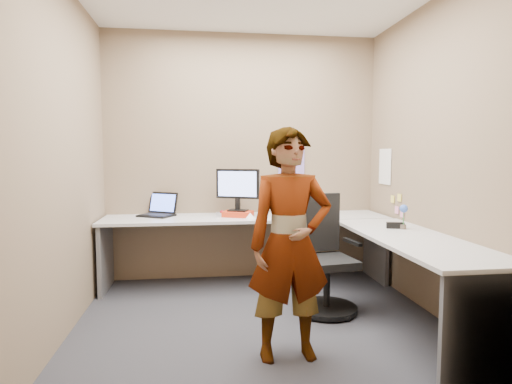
{
  "coord_description": "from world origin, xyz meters",
  "views": [
    {
      "loc": [
        -0.49,
        -3.46,
        1.38
      ],
      "look_at": [
        0.01,
        0.25,
        1.05
      ],
      "focal_mm": 30.0,
      "sensor_mm": 36.0,
      "label": 1
    }
  ],
  "objects": [
    {
      "name": "ground",
      "position": [
        0.0,
        0.0,
        0.0
      ],
      "size": [
        3.0,
        3.0,
        0.0
      ],
      "primitive_type": "plane",
      "color": "#28282E",
      "rests_on": "ground"
    },
    {
      "name": "wall_back",
      "position": [
        0.0,
        1.3,
        1.35
      ],
      "size": [
        3.0,
        0.0,
        3.0
      ],
      "primitive_type": "plane",
      "rotation": [
        1.57,
        0.0,
        0.0
      ],
      "color": "brown",
      "rests_on": "ground"
    },
    {
      "name": "wall_right",
      "position": [
        1.5,
        0.0,
        1.35
      ],
      "size": [
        0.0,
        2.7,
        2.7
      ],
      "primitive_type": "plane",
      "rotation": [
        1.57,
        0.0,
        -1.57
      ],
      "color": "brown",
      "rests_on": "ground"
    },
    {
      "name": "wall_left",
      "position": [
        -1.5,
        0.0,
        1.35
      ],
      "size": [
        0.0,
        2.7,
        2.7
      ],
      "primitive_type": "plane",
      "rotation": [
        1.57,
        0.0,
        1.57
      ],
      "color": "brown",
      "rests_on": "ground"
    },
    {
      "name": "desk",
      "position": [
        0.44,
        0.39,
        0.59
      ],
      "size": [
        2.98,
        2.58,
        0.73
      ],
      "color": "#AEAEAE",
      "rests_on": "ground"
    },
    {
      "name": "paper_ream",
      "position": [
        -0.09,
        0.97,
        0.76
      ],
      "size": [
        0.35,
        0.31,
        0.06
      ],
      "primitive_type": "cube",
      "rotation": [
        0.0,
        0.0,
        -0.41
      ],
      "color": "red",
      "rests_on": "desk"
    },
    {
      "name": "monitor",
      "position": [
        -0.09,
        0.98,
        1.05
      ],
      "size": [
        0.44,
        0.23,
        0.44
      ],
      "rotation": [
        0.0,
        0.0,
        -0.41
      ],
      "color": "black",
      "rests_on": "paper_ream"
    },
    {
      "name": "laptop",
      "position": [
        -0.91,
        1.14,
        0.79
      ],
      "size": [
        0.44,
        0.42,
        0.24
      ],
      "rotation": [
        0.0,
        0.0,
        -0.54
      ],
      "color": "black",
      "rests_on": "desk"
    },
    {
      "name": "trackball_mouse",
      "position": [
        -0.26,
        0.97,
        0.76
      ],
      "size": [
        0.12,
        0.08,
        0.07
      ],
      "color": "#B7B7BC",
      "rests_on": "desk"
    },
    {
      "name": "origami",
      "position": [
        0.02,
        0.81,
        0.76
      ],
      "size": [
        0.1,
        0.1,
        0.06
      ],
      "primitive_type": "cone",
      "color": "white",
      "rests_on": "desk"
    },
    {
      "name": "stapler",
      "position": [
        1.22,
        0.06,
        0.76
      ],
      "size": [
        0.16,
        0.08,
        0.05
      ],
      "primitive_type": "cube",
      "rotation": [
        0.0,
        0.0,
        -0.25
      ],
      "color": "black",
      "rests_on": "desk"
    },
    {
      "name": "flower",
      "position": [
        1.27,
        0.03,
        0.87
      ],
      "size": [
        0.07,
        0.07,
        0.22
      ],
      "color": "brown",
      "rests_on": "desk"
    },
    {
      "name": "calendar_purple",
      "position": [
        0.55,
        1.29,
        1.3
      ],
      "size": [
        0.3,
        0.01,
        0.4
      ],
      "primitive_type": "cube",
      "color": "#846BB7",
      "rests_on": "wall_back"
    },
    {
      "name": "calendar_white",
      "position": [
        1.49,
        0.9,
        1.25
      ],
      "size": [
        0.01,
        0.28,
        0.38
      ],
      "primitive_type": "cube",
      "color": "white",
      "rests_on": "wall_right"
    },
    {
      "name": "sticky_note_a",
      "position": [
        1.49,
        0.55,
        0.95
      ],
      "size": [
        0.01,
        0.07,
        0.07
      ],
      "primitive_type": "cube",
      "color": "#F2E059",
      "rests_on": "wall_right"
    },
    {
      "name": "sticky_note_b",
      "position": [
        1.49,
        0.6,
        0.82
      ],
      "size": [
        0.01,
        0.07,
        0.07
      ],
      "primitive_type": "cube",
      "color": "pink",
      "rests_on": "wall_right"
    },
    {
      "name": "sticky_note_c",
      "position": [
        1.49,
        0.48,
        0.8
      ],
      "size": [
        0.01,
        0.07,
        0.07
      ],
      "primitive_type": "cube",
      "color": "pink",
      "rests_on": "wall_right"
    },
    {
      "name": "sticky_note_d",
      "position": [
        1.49,
        0.7,
        0.92
      ],
      "size": [
        0.01,
        0.07,
        0.07
      ],
      "primitive_type": "cube",
      "color": "#F2E059",
      "rests_on": "wall_right"
    },
    {
      "name": "office_chair",
      "position": [
        0.59,
        0.13,
        0.41
      ],
      "size": [
        0.55,
        0.54,
        1.01
      ],
      "rotation": [
        0.0,
        0.0,
        0.15
      ],
      "color": "black",
      "rests_on": "ground"
    },
    {
      "name": "person",
      "position": [
        0.11,
        -0.69,
        0.78
      ],
      "size": [
        0.59,
        0.4,
        1.56
      ],
      "primitive_type": "imported",
      "rotation": [
        0.0,
        0.0,
        0.05
      ],
      "color": "#999399",
      "rests_on": "ground"
    }
  ]
}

